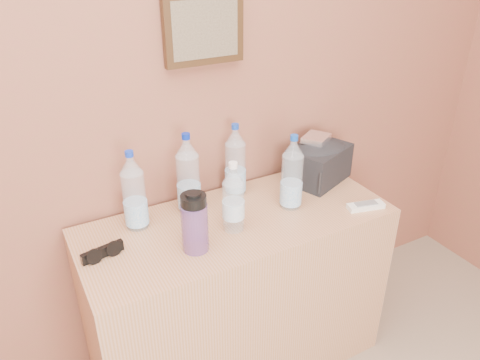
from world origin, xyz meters
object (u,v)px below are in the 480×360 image
(pet_large_c, at_px, (235,163))
(ac_remote, at_px, (366,206))
(nalgene_bottle, at_px, (195,222))
(dresser, at_px, (237,294))
(toiletry_bag, at_px, (319,162))
(pet_large_a, at_px, (188,177))
(pet_small, at_px, (233,200))
(pet_large_b, at_px, (134,194))
(pet_large_d, at_px, (292,176))
(sunglasses, at_px, (102,252))
(foil_packet, at_px, (316,138))

(pet_large_c, xyz_separation_m, ac_remote, (0.39, -0.36, -0.12))
(pet_large_c, xyz_separation_m, nalgene_bottle, (-0.30, -0.28, -0.03))
(dresser, bearing_deg, toiletry_bag, 13.89)
(pet_large_a, distance_m, pet_small, 0.22)
(pet_large_b, bearing_deg, nalgene_bottle, -60.52)
(nalgene_bottle, bearing_deg, pet_large_d, 10.51)
(dresser, bearing_deg, sunglasses, 178.38)
(pet_large_c, bearing_deg, pet_large_d, -54.63)
(pet_large_a, xyz_separation_m, pet_large_b, (-0.21, -0.01, -0.01))
(sunglasses, xyz_separation_m, foil_packet, (0.96, 0.13, 0.17))
(pet_large_c, xyz_separation_m, pet_large_d, (0.14, -0.20, -0.00))
(pet_large_a, height_order, foil_packet, pet_large_a)
(dresser, height_order, pet_small, pet_small)
(dresser, relative_size, pet_large_d, 3.94)
(pet_large_c, distance_m, toiletry_bag, 0.38)
(pet_large_d, xyz_separation_m, sunglasses, (-0.73, 0.03, -0.11))
(pet_large_d, xyz_separation_m, pet_small, (-0.27, -0.03, -0.02))
(dresser, distance_m, pet_large_d, 0.56)
(pet_large_a, xyz_separation_m, toiletry_bag, (0.59, -0.04, -0.05))
(pet_large_c, height_order, toiletry_bag, pet_large_c)
(dresser, height_order, pet_large_a, pet_large_a)
(toiletry_bag, bearing_deg, nalgene_bottle, 175.80)
(toiletry_bag, bearing_deg, foil_packet, 77.78)
(toiletry_bag, bearing_deg, pet_small, 176.20)
(pet_large_d, height_order, pet_small, pet_large_d)
(pet_large_c, height_order, pet_large_d, pet_large_c)
(pet_large_b, bearing_deg, pet_large_d, -14.67)
(ac_remote, bearing_deg, pet_large_d, 161.12)
(pet_small, height_order, nalgene_bottle, pet_small)
(pet_large_a, bearing_deg, sunglasses, -159.66)
(sunglasses, relative_size, ac_remote, 1.00)
(pet_large_c, bearing_deg, nalgene_bottle, -137.22)
(pet_large_a, xyz_separation_m, nalgene_bottle, (-0.08, -0.25, -0.03))
(dresser, height_order, toiletry_bag, toiletry_bag)
(pet_small, bearing_deg, dresser, 48.97)
(toiletry_bag, relative_size, foil_packet, 2.26)
(pet_large_a, bearing_deg, dresser, -50.33)
(pet_large_a, distance_m, pet_large_d, 0.40)
(pet_large_b, distance_m, foil_packet, 0.80)
(dresser, xyz_separation_m, pet_large_b, (-0.34, 0.14, 0.50))
(pet_large_d, bearing_deg, pet_small, -173.09)
(pet_small, bearing_deg, pet_large_c, 60.42)
(ac_remote, bearing_deg, foil_packet, 108.26)
(pet_large_d, distance_m, sunglasses, 0.74)
(foil_packet, bearing_deg, pet_large_a, 178.70)
(pet_large_b, bearing_deg, dresser, -22.13)
(dresser, relative_size, pet_large_b, 3.92)
(pet_large_b, height_order, sunglasses, pet_large_b)
(pet_large_a, xyz_separation_m, foil_packet, (0.58, -0.01, 0.05))
(toiletry_bag, bearing_deg, sunglasses, 164.52)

